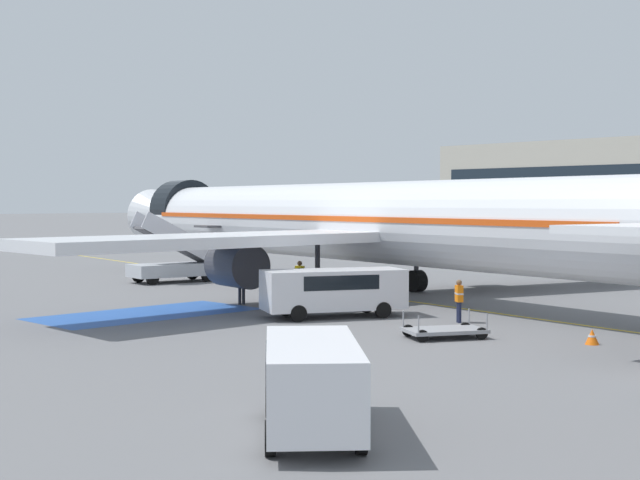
% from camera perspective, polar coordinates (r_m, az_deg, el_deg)
% --- Properties ---
extents(ground_plane, '(600.00, 600.00, 0.00)m').
position_cam_1_polar(ground_plane, '(45.40, 0.94, -3.26)').
color(ground_plane, slate).
extents(apron_leadline_yellow, '(80.38, 14.30, 0.01)m').
position_cam_1_polar(apron_leadline_yellow, '(44.42, 1.75, -3.38)').
color(apron_leadline_yellow, gold).
rests_on(apron_leadline_yellow, ground_plane).
extents(apron_stand_patch_blue, '(4.34, 9.05, 0.01)m').
position_cam_1_polar(apron_stand_patch_blue, '(36.73, -11.05, -4.64)').
color(apron_stand_patch_blue, '#2856A8').
rests_on(apron_stand_patch_blue, ground_plane).
extents(airliner, '(47.50, 34.93, 10.38)m').
position_cam_1_polar(airliner, '(43.71, 2.24, 1.16)').
color(airliner, silver).
rests_on(airliner, ground_plane).
extents(boarding_stairs_forward, '(3.00, 5.48, 4.01)m').
position_cam_1_polar(boarding_stairs_forward, '(50.85, -9.33, -1.56)').
color(boarding_stairs_forward, '#ADB2BA').
rests_on(boarding_stairs_forward, ground_plane).
extents(service_van_2, '(4.32, 5.83, 1.87)m').
position_cam_1_polar(service_van_2, '(34.87, 0.87, -3.10)').
color(service_van_2, silver).
rests_on(service_van_2, ground_plane).
extents(service_van_3, '(4.60, 4.38, 1.80)m').
position_cam_1_polar(service_van_3, '(17.41, -0.51, -8.84)').
color(service_van_3, silver).
rests_on(service_van_3, ground_plane).
extents(baggage_cart, '(2.59, 3.00, 0.87)m').
position_cam_1_polar(baggage_cart, '(29.91, 7.97, -5.75)').
color(baggage_cart, gray).
rests_on(baggage_cart, ground_plane).
extents(ground_crew_0, '(0.48, 0.45, 1.61)m').
position_cam_1_polar(ground_crew_0, '(33.69, 8.89, -3.70)').
color(ground_crew_0, '#191E38').
rests_on(ground_crew_0, ground_plane).
extents(ground_crew_1, '(0.39, 0.49, 1.66)m').
position_cam_1_polar(ground_crew_1, '(39.37, -5.04, -2.75)').
color(ground_crew_1, '#2D2D33').
rests_on(ground_crew_1, ground_plane).
extents(ground_crew_2, '(0.49, 0.41, 1.77)m').
position_cam_1_polar(ground_crew_2, '(41.52, -1.31, -2.37)').
color(ground_crew_2, black).
rests_on(ground_crew_2, ground_plane).
extents(traffic_cone_0, '(0.44, 0.44, 0.49)m').
position_cam_1_polar(traffic_cone_0, '(29.57, 17.02, -5.94)').
color(traffic_cone_0, orange).
rests_on(traffic_cone_0, ground_plane).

